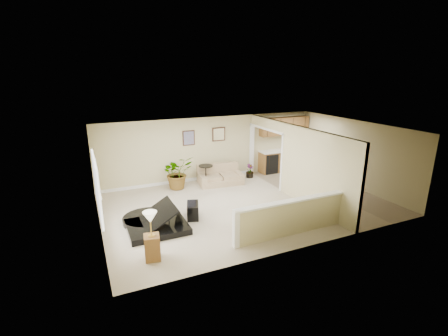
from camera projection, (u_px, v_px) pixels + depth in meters
name	position (u px, v px, depth m)	size (l,w,h in m)	color
floor	(246.00, 204.00, 10.67)	(9.00, 9.00, 0.00)	tan
back_wall	(212.00, 148.00, 12.94)	(9.00, 0.04, 2.50)	#C5B986
front_wall	(306.00, 201.00, 7.69)	(9.00, 0.04, 2.50)	#C5B986
left_wall	(96.00, 188.00, 8.56)	(0.04, 6.00, 2.50)	#C5B986
right_wall	(354.00, 154.00, 12.07)	(0.04, 6.00, 2.50)	#C5B986
ceiling	(248.00, 129.00, 9.96)	(9.00, 6.00, 0.04)	silver
kitchen_vinyl	(322.00, 190.00, 11.90)	(2.70, 6.00, 0.01)	tan
interior_partition	(289.00, 161.00, 11.25)	(0.18, 5.99, 2.50)	#C5B986
pony_half_wall	(290.00, 217.00, 8.54)	(3.42, 0.22, 1.00)	#C5B986
left_window	(97.00, 186.00, 8.07)	(0.05, 2.15, 1.45)	white
wall_art_left	(189.00, 138.00, 12.40)	(0.48, 0.04, 0.58)	#3B2115
wall_mirror	(219.00, 134.00, 12.87)	(0.55, 0.04, 0.55)	#3B2115
kitchen_cabinets	(282.00, 151.00, 14.06)	(2.36, 0.65, 2.33)	brown
piano	(153.00, 207.00, 8.90)	(1.92, 1.98, 1.52)	black
piano_bench	(193.00, 211.00, 9.65)	(0.33, 0.66, 0.44)	black
loveseat	(220.00, 174.00, 12.58)	(1.77, 1.12, 0.96)	tan
accent_table	(206.00, 173.00, 12.33)	(0.54, 0.54, 0.78)	black
palm_plant	(177.00, 173.00, 11.97)	(1.25, 1.14, 1.23)	black
small_plant	(250.00, 172.00, 13.30)	(0.40, 0.40, 0.56)	black
lamp_stand	(152.00, 240.00, 7.42)	(0.40, 0.40, 1.19)	brown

